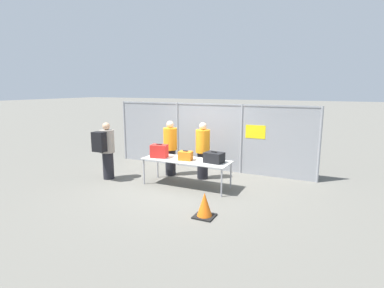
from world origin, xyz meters
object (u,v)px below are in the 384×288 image
object	(u,v)px
suitcase_red	(159,151)
traffic_cone	(205,206)
suitcase_black	(214,157)
traveler_hooded	(106,149)
utility_trailer	(253,144)
suitcase_orange	(186,156)
inspection_table	(186,161)
security_worker_far	(170,147)
security_worker_near	(203,150)

from	to	relation	value
suitcase_red	traffic_cone	bearing A→B (deg)	-36.82
suitcase_black	traveler_hooded	size ratio (longest dim) A/B	0.31
utility_trailer	suitcase_black	bearing A→B (deg)	-87.96
suitcase_orange	traveler_hooded	distance (m)	2.40
inspection_table	utility_trailer	xyz separation A→B (m)	(0.61, 4.60, -0.27)
utility_trailer	traffic_cone	xyz separation A→B (m)	(0.61, -6.20, -0.19)
suitcase_black	security_worker_far	bearing A→B (deg)	157.10
suitcase_red	security_worker_far	world-z (taller)	security_worker_far
suitcase_orange	utility_trailer	world-z (taller)	suitcase_orange
inspection_table	security_worker_near	bearing A→B (deg)	82.65
suitcase_orange	security_worker_near	xyz separation A→B (m)	(0.11, 0.89, -0.00)
suitcase_orange	security_worker_near	size ratio (longest dim) A/B	0.23
inspection_table	suitcase_black	world-z (taller)	suitcase_black
inspection_table	suitcase_black	bearing A→B (deg)	2.55
inspection_table	suitcase_red	xyz separation A→B (m)	(-0.79, -0.09, 0.22)
inspection_table	utility_trailer	distance (m)	4.65
security_worker_near	utility_trailer	distance (m)	3.82
suitcase_orange	suitcase_black	world-z (taller)	suitcase_black
inspection_table	suitcase_red	world-z (taller)	suitcase_red
security_worker_far	traffic_cone	size ratio (longest dim) A/B	3.19
security_worker_far	utility_trailer	xyz separation A→B (m)	(1.53, 3.85, -0.43)
security_worker_near	traffic_cone	size ratio (longest dim) A/B	3.18
suitcase_red	suitcase_black	xyz separation A→B (m)	(1.56, 0.13, -0.05)
suitcase_orange	suitcase_black	distance (m)	0.78
suitcase_red	traveler_hooded	bearing A→B (deg)	-167.84
traveler_hooded	security_worker_far	distance (m)	1.87
suitcase_red	traffic_cone	size ratio (longest dim) A/B	0.94
inspection_table	security_worker_far	world-z (taller)	security_worker_far
inspection_table	suitcase_orange	bearing A→B (deg)	-88.53
security_worker_near	inspection_table	bearing A→B (deg)	84.07
suitcase_black	security_worker_far	distance (m)	1.84
inspection_table	traveler_hooded	xyz separation A→B (m)	(-2.36, -0.43, 0.22)
traveler_hooded	security_worker_near	world-z (taller)	same
suitcase_black	utility_trailer	xyz separation A→B (m)	(-0.16, 4.57, -0.44)
suitcase_red	inspection_table	bearing A→B (deg)	6.63
suitcase_orange	traffic_cone	world-z (taller)	suitcase_orange
traveler_hooded	utility_trailer	xyz separation A→B (m)	(2.98, 5.03, -0.48)
suitcase_orange	security_worker_far	distance (m)	1.22
utility_trailer	suitcase_orange	bearing A→B (deg)	-97.50
inspection_table	traffic_cone	size ratio (longest dim) A/B	4.58
suitcase_black	security_worker_near	xyz separation A→B (m)	(-0.67, 0.80, -0.01)
utility_trailer	traffic_cone	bearing A→B (deg)	-84.41
suitcase_black	traffic_cone	bearing A→B (deg)	-74.75
suitcase_orange	utility_trailer	bearing A→B (deg)	82.50
suitcase_red	security_worker_near	bearing A→B (deg)	46.02
utility_trailer	suitcase_red	bearing A→B (deg)	-106.62
inspection_table	security_worker_near	xyz separation A→B (m)	(0.11, 0.84, 0.16)
suitcase_red	security_worker_near	distance (m)	1.29
suitcase_red	traveler_hooded	size ratio (longest dim) A/B	0.30
security_worker_far	utility_trailer	distance (m)	4.17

